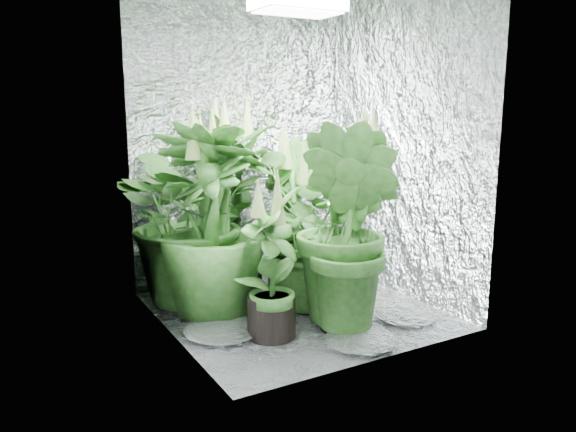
# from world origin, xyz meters

# --- Properties ---
(ground) EXTENTS (1.60, 1.60, 0.00)m
(ground) POSITION_xyz_m (0.00, 0.00, 0.00)
(ground) COLOR white
(ground) RESTS_ON ground
(walls) EXTENTS (1.62, 1.62, 2.00)m
(walls) POSITION_xyz_m (0.00, 0.00, 1.00)
(walls) COLOR white
(walls) RESTS_ON ground
(grow_lamp) EXTENTS (0.50, 0.30, 0.22)m
(grow_lamp) POSITION_xyz_m (0.00, 0.00, 1.83)
(grow_lamp) COLOR gray
(grow_lamp) RESTS_ON ceiling
(plant_a) EXTENTS (1.31, 1.31, 1.24)m
(plant_a) POSITION_xyz_m (-0.52, 0.45, 0.59)
(plant_a) COLOR black
(plant_a) RESTS_ON ground
(plant_b) EXTENTS (0.84, 0.84, 1.34)m
(plant_b) POSITION_xyz_m (-0.10, 0.64, 0.62)
(plant_b) COLOR black
(plant_b) RESTS_ON ground
(plant_c) EXTENTS (0.66, 0.66, 1.12)m
(plant_c) POSITION_xyz_m (0.21, 0.46, 0.51)
(plant_c) COLOR black
(plant_c) RESTS_ON ground
(plant_d) EXTENTS (0.91, 0.91, 1.26)m
(plant_d) POSITION_xyz_m (-0.48, 0.17, 0.59)
(plant_d) COLOR black
(plant_d) RESTS_ON ground
(plant_e) EXTENTS (1.09, 1.09, 1.04)m
(plant_e) POSITION_xyz_m (0.09, -0.00, 0.49)
(plant_e) COLOR black
(plant_e) RESTS_ON ground
(plant_f) EXTENTS (0.59, 0.59, 0.91)m
(plant_f) POSITION_xyz_m (-0.33, -0.28, 0.41)
(plant_f) COLOR black
(plant_f) RESTS_ON ground
(plant_g) EXTENTS (0.72, 0.72, 1.27)m
(plant_g) POSITION_xyz_m (0.10, -0.39, 0.59)
(plant_g) COLOR black
(plant_g) RESTS_ON ground
(circulation_fan) EXTENTS (0.15, 0.34, 0.38)m
(circulation_fan) POSITION_xyz_m (0.58, 0.34, 0.16)
(circulation_fan) COLOR black
(circulation_fan) RESTS_ON ground
(plant_label) EXTENTS (0.05, 0.03, 0.08)m
(plant_label) POSITION_xyz_m (0.17, -0.42, 0.30)
(plant_label) COLOR white
(plant_label) RESTS_ON plant_g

